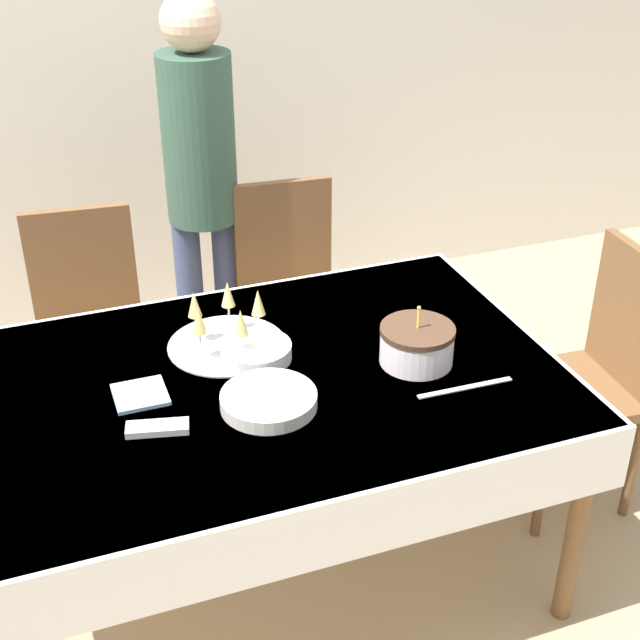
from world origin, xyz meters
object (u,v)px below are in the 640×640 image
(champagne_tray, at_px, (226,327))
(person_standing, at_px, (201,169))
(dining_chair_far_right, at_px, (291,292))
(plate_stack_dessert, at_px, (256,352))
(plate_stack_main, at_px, (269,400))
(dining_chair_right_end, at_px, (595,368))
(birthday_cake, at_px, (417,345))
(dining_chair_far_left, at_px, (90,326))

(champagne_tray, xyz_separation_m, person_standing, (0.15, 0.90, 0.19))
(dining_chair_far_right, height_order, plate_stack_dessert, dining_chair_far_right)
(champagne_tray, height_order, plate_stack_main, champagne_tray)
(champagne_tray, bearing_deg, plate_stack_main, -85.79)
(dining_chair_right_end, relative_size, birthday_cake, 4.28)
(dining_chair_right_end, distance_m, person_standing, 1.65)
(person_standing, bearing_deg, birthday_cake, -72.83)
(person_standing, bearing_deg, dining_chair_right_end, -45.22)
(dining_chair_far_left, xyz_separation_m, plate_stack_main, (0.39, -1.05, 0.25))
(champagne_tray, xyz_separation_m, plate_stack_dessert, (0.07, -0.10, -0.04))
(champagne_tray, height_order, person_standing, person_standing)
(dining_chair_far_left, relative_size, birthday_cake, 4.28)
(plate_stack_main, bearing_deg, dining_chair_right_end, 6.56)
(dining_chair_right_end, distance_m, plate_stack_main, 1.27)
(dining_chair_far_left, xyz_separation_m, person_standing, (0.51, 0.21, 0.49))
(plate_stack_main, xyz_separation_m, plate_stack_dessert, (0.04, 0.26, 0.00))
(dining_chair_far_left, distance_m, plate_stack_dessert, 0.94)
(birthday_cake, distance_m, champagne_tray, 0.59)
(birthday_cake, relative_size, plate_stack_main, 0.83)
(dining_chair_right_end, xyz_separation_m, champagne_tray, (-1.26, 0.22, 0.30))
(dining_chair_right_end, height_order, champagne_tray, dining_chair_right_end)
(dining_chair_far_right, relative_size, person_standing, 0.57)
(plate_stack_dessert, relative_size, person_standing, 0.13)
(birthday_cake, height_order, person_standing, person_standing)
(plate_stack_dessert, bearing_deg, dining_chair_right_end, -5.48)
(dining_chair_far_right, distance_m, birthday_cake, 1.03)
(dining_chair_right_end, bearing_deg, dining_chair_far_left, 150.69)
(dining_chair_right_end, height_order, plate_stack_dessert, dining_chair_right_end)
(dining_chair_far_right, relative_size, plate_stack_dessert, 4.47)
(dining_chair_far_left, bearing_deg, birthday_cake, -48.14)
(birthday_cake, height_order, plate_stack_main, birthday_cake)
(birthday_cake, xyz_separation_m, champagne_tray, (-0.52, 0.29, 0.01))
(dining_chair_far_left, xyz_separation_m, plate_stack_dessert, (0.43, -0.80, 0.26))
(dining_chair_far_right, bearing_deg, dining_chair_right_end, -48.03)
(dining_chair_right_end, distance_m, birthday_cake, 0.80)
(dining_chair_far_left, height_order, dining_chair_right_end, same)
(birthday_cake, bearing_deg, plate_stack_main, -171.85)
(dining_chair_right_end, bearing_deg, person_standing, 134.78)
(plate_stack_main, bearing_deg, dining_chair_far_right, 68.46)
(plate_stack_dessert, bearing_deg, champagne_tray, 123.29)
(dining_chair_far_left, bearing_deg, champagne_tray, -62.52)
(dining_chair_far_left, relative_size, dining_chair_right_end, 1.00)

